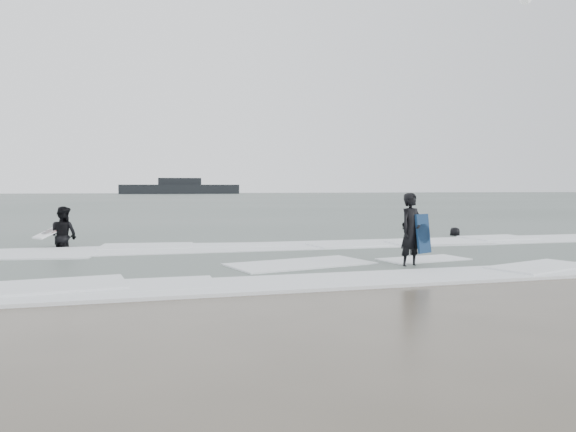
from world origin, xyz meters
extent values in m
plane|color=brown|center=(0.00, 0.00, 0.00)|extent=(320.00, 320.00, 0.00)
plane|color=#47544C|center=(0.00, 80.00, 0.06)|extent=(320.00, 320.00, 0.00)
imported|color=black|center=(2.04, 0.88, 0.00)|extent=(0.80, 0.67, 1.87)
imported|color=black|center=(-6.78, 7.67, 0.00)|extent=(1.18, 1.14, 1.92)
imported|color=black|center=(7.31, 11.77, 0.00)|extent=(0.97, 0.74, 1.54)
imported|color=black|center=(7.72, 8.24, 0.00)|extent=(0.89, 0.85, 1.53)
cube|color=white|center=(0.00, -0.60, 0.03)|extent=(30.03, 2.32, 0.07)
cube|color=white|center=(0.00, 6.00, 0.04)|extent=(30.00, 2.60, 0.09)
cube|color=black|center=(5.65, 142.76, 1.30)|extent=(31.65, 5.65, 2.49)
cube|color=black|center=(5.65, 142.76, 3.45)|extent=(11.30, 3.39, 1.81)
camera|label=1|loc=(-4.33, -11.58, 2.00)|focal=35.00mm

